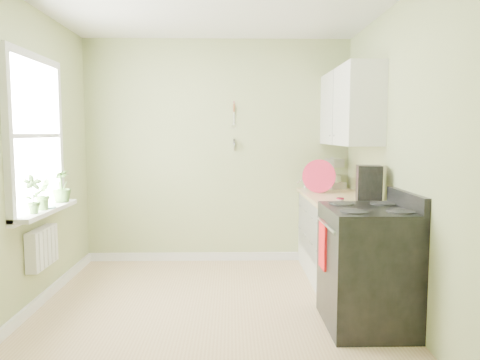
{
  "coord_description": "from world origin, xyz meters",
  "views": [
    {
      "loc": [
        0.16,
        -3.91,
        1.57
      ],
      "look_at": [
        0.25,
        0.55,
        1.13
      ],
      "focal_mm": 35.0,
      "sensor_mm": 36.0,
      "label": 1
    }
  ],
  "objects_px": {
    "stand_mixer": "(333,174)",
    "kettle": "(307,181)",
    "stove": "(368,266)",
    "coffee_maker": "(368,187)"
  },
  "relations": [
    {
      "from": "stand_mixer",
      "to": "kettle",
      "type": "distance_m",
      "value": 0.33
    },
    {
      "from": "stove",
      "to": "coffee_maker",
      "type": "distance_m",
      "value": 0.8
    },
    {
      "from": "kettle",
      "to": "coffee_maker",
      "type": "bearing_deg",
      "value": -76.85
    },
    {
      "from": "stove",
      "to": "stand_mixer",
      "type": "distance_m",
      "value": 2.05
    },
    {
      "from": "stand_mixer",
      "to": "coffee_maker",
      "type": "xyz_separation_m",
      "value": [
        0.01,
        -1.44,
        0.01
      ]
    },
    {
      "from": "stove",
      "to": "stand_mixer",
      "type": "xyz_separation_m",
      "value": [
        0.13,
        1.96,
        0.58
      ]
    },
    {
      "from": "stand_mixer",
      "to": "kettle",
      "type": "xyz_separation_m",
      "value": [
        -0.32,
        -0.02,
        -0.08
      ]
    },
    {
      "from": "stove",
      "to": "stand_mixer",
      "type": "bearing_deg",
      "value": 86.34
    },
    {
      "from": "stand_mixer",
      "to": "coffee_maker",
      "type": "height_order",
      "value": "stand_mixer"
    },
    {
      "from": "stove",
      "to": "stand_mixer",
      "type": "height_order",
      "value": "stand_mixer"
    }
  ]
}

